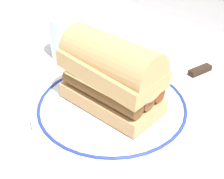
{
  "coord_description": "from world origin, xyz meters",
  "views": [
    {
      "loc": [
        0.3,
        -0.35,
        0.37
      ],
      "look_at": [
        -0.03,
        -0.01,
        0.04
      ],
      "focal_mm": 53.55,
      "sensor_mm": 36.0,
      "label": 1
    }
  ],
  "objects_px": {
    "plate": "(112,107)",
    "drinking_glass": "(66,39)",
    "sausage_sandwich": "(112,73)",
    "butter_knife": "(210,67)"
  },
  "relations": [
    {
      "from": "plate",
      "to": "drinking_glass",
      "type": "height_order",
      "value": "drinking_glass"
    },
    {
      "from": "drinking_glass",
      "to": "butter_knife",
      "type": "xyz_separation_m",
      "value": [
        0.26,
        0.17,
        -0.04
      ]
    },
    {
      "from": "plate",
      "to": "sausage_sandwich",
      "type": "relative_size",
      "value": 1.61
    },
    {
      "from": "plate",
      "to": "sausage_sandwich",
      "type": "xyz_separation_m",
      "value": [
        -0.0,
        -0.0,
        0.07
      ]
    },
    {
      "from": "sausage_sandwich",
      "to": "butter_knife",
      "type": "relative_size",
      "value": 1.27
    },
    {
      "from": "sausage_sandwich",
      "to": "drinking_glass",
      "type": "distance_m",
      "value": 0.23
    },
    {
      "from": "drinking_glass",
      "to": "plate",
      "type": "bearing_deg",
      "value": -19.0
    },
    {
      "from": "drinking_glass",
      "to": "butter_knife",
      "type": "height_order",
      "value": "drinking_glass"
    },
    {
      "from": "sausage_sandwich",
      "to": "plate",
      "type": "bearing_deg",
      "value": 60.97
    },
    {
      "from": "plate",
      "to": "butter_knife",
      "type": "xyz_separation_m",
      "value": [
        0.05,
        0.25,
        -0.0
      ]
    }
  ]
}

